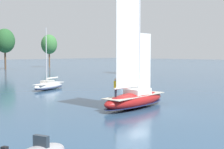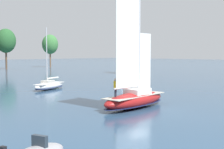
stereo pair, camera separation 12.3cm
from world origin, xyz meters
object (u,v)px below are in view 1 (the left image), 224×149
(sailboat_main, at_px, (135,97))
(sailboat_moored_mid_channel, at_px, (123,70))
(sailboat_moored_far_slip, at_px, (49,85))
(channel_buoy, at_px, (127,89))
(tree_shore_left, at_px, (49,44))
(tree_shore_right, at_px, (5,41))

(sailboat_main, height_order, sailboat_moored_mid_channel, sailboat_main)
(sailboat_moored_far_slip, height_order, channel_buoy, sailboat_moored_far_slip)
(sailboat_moored_mid_channel, distance_m, channel_buoy, 39.54)
(tree_shore_left, relative_size, sailboat_moored_far_slip, 1.34)
(tree_shore_right, bearing_deg, sailboat_moored_mid_channel, -74.58)
(tree_shore_right, bearing_deg, channel_buoy, -105.48)
(tree_shore_left, relative_size, channel_buoy, 6.77)
(tree_shore_left, relative_size, sailboat_main, 0.98)
(sailboat_moored_mid_channel, bearing_deg, sailboat_main, -136.88)
(tree_shore_left, relative_size, sailboat_moored_mid_channel, 1.15)
(sailboat_moored_mid_channel, bearing_deg, tree_shore_right, 105.42)
(tree_shore_left, distance_m, tree_shore_right, 17.60)
(tree_shore_right, distance_m, sailboat_moored_mid_channel, 41.57)
(sailboat_main, xyz_separation_m, channel_buoy, (6.26, 6.43, -0.29))
(tree_shore_right, distance_m, sailboat_main, 76.93)
(tree_shore_right, relative_size, channel_buoy, 7.36)
(tree_shore_left, bearing_deg, sailboat_main, -119.60)
(tree_shore_right, relative_size, sailboat_moored_mid_channel, 1.25)
(sailboat_main, distance_m, sailboat_moored_far_slip, 18.29)
(sailboat_moored_mid_channel, bearing_deg, sailboat_moored_far_slip, -155.14)
(tree_shore_left, xyz_separation_m, tree_shore_right, (-17.51, -1.59, 0.70))
(tree_shore_left, height_order, sailboat_moored_mid_channel, tree_shore_left)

